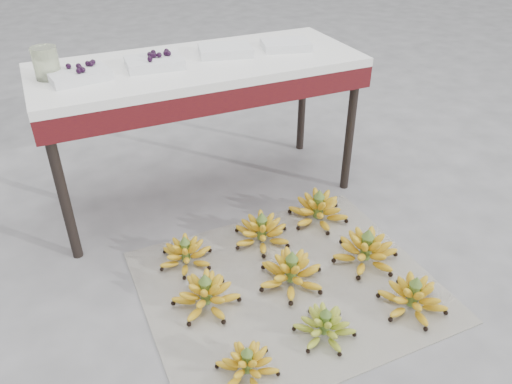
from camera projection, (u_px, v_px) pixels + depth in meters
name	position (u px, v px, depth m)	size (l,w,h in m)	color
ground	(291.00, 290.00, 2.20)	(60.00, 60.00, 0.00)	slate
newspaper_mat	(288.00, 285.00, 2.23)	(1.25, 1.05, 0.01)	silver
bunch_front_left	(247.00, 364.00, 1.81)	(0.30, 0.30, 0.14)	yellow
bunch_front_center	(325.00, 326.00, 1.96)	(0.25, 0.25, 0.15)	#89A534
bunch_front_right	(413.00, 297.00, 2.08)	(0.33, 0.33, 0.17)	yellow
bunch_mid_left	(206.00, 295.00, 2.09)	(0.36, 0.36, 0.17)	yellow
bunch_mid_center	(291.00, 272.00, 2.20)	(0.33, 0.33, 0.18)	yellow
bunch_mid_right	(366.00, 250.00, 2.33)	(0.41, 0.41, 0.19)	yellow
bunch_back_left	(186.00, 254.00, 2.32)	(0.27, 0.27, 0.16)	yellow
bunch_back_center	(262.00, 232.00, 2.46)	(0.31, 0.31, 0.17)	yellow
bunch_back_right	(318.00, 210.00, 2.61)	(0.34, 0.34, 0.19)	yellow
vendor_table	(200.00, 78.00, 2.50)	(1.62, 0.65, 0.78)	black
tray_far_left	(79.00, 74.00, 2.22)	(0.28, 0.22, 0.07)	silver
tray_left	(155.00, 62.00, 2.36)	(0.28, 0.21, 0.07)	silver
tray_right	(225.00, 50.00, 2.52)	(0.30, 0.25, 0.04)	silver
tray_far_right	(286.00, 45.00, 2.61)	(0.28, 0.23, 0.04)	silver
glass_jar	(46.00, 63.00, 2.20)	(0.11, 0.11, 0.14)	beige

